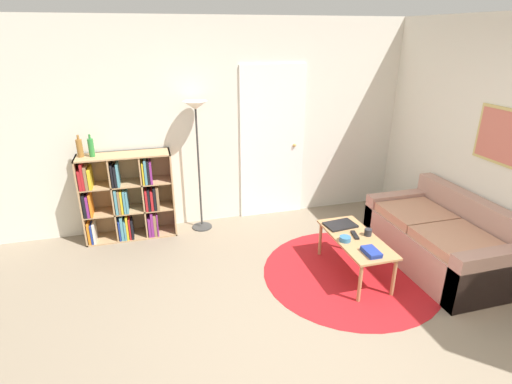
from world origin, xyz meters
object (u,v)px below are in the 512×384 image
Objects in this scene: floor_lamp at (196,124)px; bottle_left at (80,148)px; bookshelf at (126,198)px; couch at (442,241)px; laptop at (340,225)px; coffee_table at (355,242)px; bottle_middle at (91,147)px; bowl at (345,239)px; cup at (368,232)px.

bottle_left is at bearing 178.55° from floor_lamp.
couch is (3.34, -1.60, -0.24)m from bookshelf.
bookshelf is at bearing 151.42° from laptop.
floor_lamp is at bearing 132.72° from coffee_table.
floor_lamp reaches higher than bookshelf.
coffee_table is at bearing -47.28° from floor_lamp.
bottle_left reaches higher than laptop.
bowl is at bearing -32.34° from bottle_middle.
floor_lamp is 2.20m from bowl.
cup is 0.30× the size of bottle_left.
bookshelf is 0.73m from bottle_middle.
coffee_table is 8.55× the size of bowl.
couch is 1.63× the size of coffee_table.
floor_lamp is at bearing -1.45° from bottle_left.
floor_lamp is at bearing -1.01° from bookshelf.
couch is at bearing -25.66° from bookshelf.
floor_lamp is 2.06m from laptop.
bottle_middle is (0.13, -0.02, 0.00)m from bottle_left.
coffee_table is at bearing -29.48° from bottle_left.
laptop is 0.33m from cup.
couch reaches higher than cup.
bookshelf is at bearing 148.12° from cup.
couch is 4.20m from bottle_left.
cup is at bearing 3.47° from coffee_table.
bookshelf is at bearing 146.42° from coffee_table.
bowl is at bearing 178.20° from couch.
laptop is at bearing 121.41° from cup.
bottle_middle reaches higher than cup.
bowl is 0.44× the size of bottle_middle.
bowl is (2.16, -1.57, -0.06)m from bookshelf.
floor_lamp is 1.36m from bottle_left.
floor_lamp is 1.68× the size of coffee_table.
bookshelf is 4.14× the size of bottle_middle.
couch is 6.30× the size of bottle_left.
bottle_left is (-2.88, 1.54, 0.71)m from cup.
bookshelf reaches higher than couch.
laptop is at bearing -24.90° from bottle_left.
cup is (0.14, 0.01, 0.09)m from coffee_table.
floor_lamp reaches higher than cup.
coffee_table is 12.88× the size of cup.
bottle_left is 0.98× the size of bottle_middle.
floor_lamp is at bearing 135.64° from cup.
floor_lamp is at bearing 146.86° from couch.
laptop is (-1.07, 0.37, 0.16)m from couch.
bowl is at bearing -165.91° from coffee_table.
coffee_table is at bearing -176.53° from cup.
floor_lamp reaches higher than coffee_table.
coffee_table is (1.40, -1.51, -1.01)m from floor_lamp.
bottle_middle is (-1.22, 0.01, -0.20)m from floor_lamp.
bowl is at bearing -109.05° from laptop.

